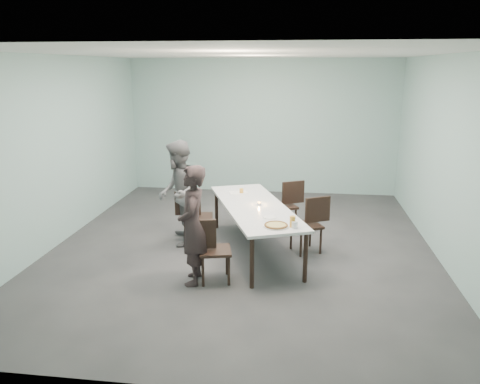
# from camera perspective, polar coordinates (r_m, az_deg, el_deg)

# --- Properties ---
(ground) EXTENTS (7.00, 7.00, 0.00)m
(ground) POSITION_cam_1_polar(r_m,az_deg,el_deg) (7.62, 0.33, -6.63)
(ground) COLOR #333335
(ground) RESTS_ON ground
(room_shell) EXTENTS (6.02, 7.02, 3.01)m
(room_shell) POSITION_cam_1_polar(r_m,az_deg,el_deg) (7.13, 0.35, 8.67)
(room_shell) COLOR #92B8B5
(room_shell) RESTS_ON ground
(table) EXTENTS (1.78, 2.75, 0.75)m
(table) POSITION_cam_1_polar(r_m,az_deg,el_deg) (7.21, 1.81, -2.08)
(table) COLOR white
(table) RESTS_ON ground
(chair_near_left) EXTENTS (0.65, 0.50, 0.87)m
(chair_near_left) POSITION_cam_1_polar(r_m,az_deg,el_deg) (6.29, -3.81, -6.58)
(chair_near_left) COLOR black
(chair_near_left) RESTS_ON ground
(chair_far_left) EXTENTS (0.64, 0.49, 0.87)m
(chair_far_left) POSITION_cam_1_polar(r_m,az_deg,el_deg) (7.69, -5.53, -2.55)
(chair_far_left) COLOR black
(chair_far_left) RESTS_ON ground
(chair_near_right) EXTENTS (0.65, 0.57, 0.87)m
(chair_near_right) POSITION_cam_1_polar(r_m,az_deg,el_deg) (7.36, 8.64, -3.46)
(chair_near_right) COLOR black
(chair_near_right) RESTS_ON ground
(chair_far_right) EXTENTS (0.65, 0.57, 0.87)m
(chair_far_right) POSITION_cam_1_polar(r_m,az_deg,el_deg) (8.30, 5.79, -1.23)
(chair_far_right) COLOR black
(chair_far_right) RESTS_ON ground
(diner_near) EXTENTS (0.46, 0.63, 1.60)m
(diner_near) POSITION_cam_1_polar(r_m,az_deg,el_deg) (6.18, -5.81, -4.07)
(diner_near) COLOR black
(diner_near) RESTS_ON ground
(diner_far) EXTENTS (0.83, 0.96, 1.70)m
(diner_far) POSITION_cam_1_polar(r_m,az_deg,el_deg) (7.57, -7.52, -0.14)
(diner_far) COLOR slate
(diner_far) RESTS_ON ground
(pizza) EXTENTS (0.34, 0.34, 0.04)m
(pizza) POSITION_cam_1_polar(r_m,az_deg,el_deg) (6.27, 4.41, -4.07)
(pizza) COLOR white
(pizza) RESTS_ON table
(side_plate) EXTENTS (0.18, 0.18, 0.01)m
(side_plate) POSITION_cam_1_polar(r_m,az_deg,el_deg) (6.63, 3.66, -3.09)
(side_plate) COLOR white
(side_plate) RESTS_ON table
(beer_glass) EXTENTS (0.08, 0.08, 0.15)m
(beer_glass) POSITION_cam_1_polar(r_m,az_deg,el_deg) (6.26, 6.42, -3.61)
(beer_glass) COLOR gold
(beer_glass) RESTS_ON table
(water_tumbler) EXTENTS (0.08, 0.08, 0.09)m
(water_tumbler) POSITION_cam_1_polar(r_m,az_deg,el_deg) (6.23, 6.67, -3.99)
(water_tumbler) COLOR silver
(water_tumbler) RESTS_ON table
(tealight) EXTENTS (0.06, 0.06, 0.05)m
(tealight) POSITION_cam_1_polar(r_m,az_deg,el_deg) (7.22, 2.34, -1.43)
(tealight) COLOR silver
(tealight) RESTS_ON table
(amber_tumbler) EXTENTS (0.07, 0.07, 0.08)m
(amber_tumbler) POSITION_cam_1_polar(r_m,az_deg,el_deg) (7.87, 0.18, 0.14)
(amber_tumbler) COLOR gold
(amber_tumbler) RESTS_ON table
(menu) EXTENTS (0.36, 0.31, 0.01)m
(menu) POSITION_cam_1_polar(r_m,az_deg,el_deg) (7.91, -0.20, -0.06)
(menu) COLOR silver
(menu) RESTS_ON table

